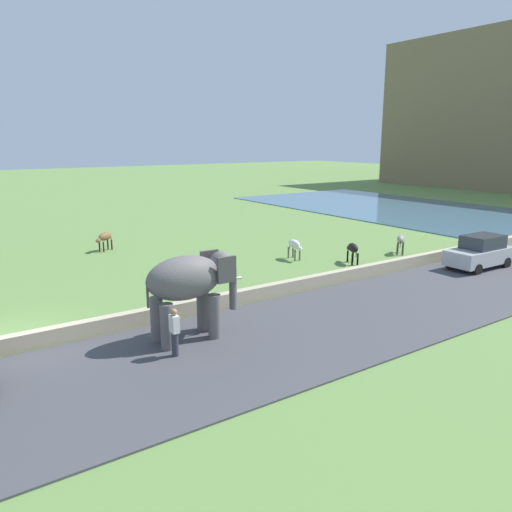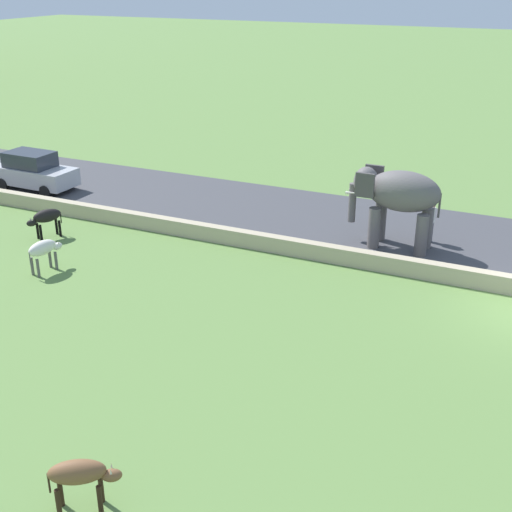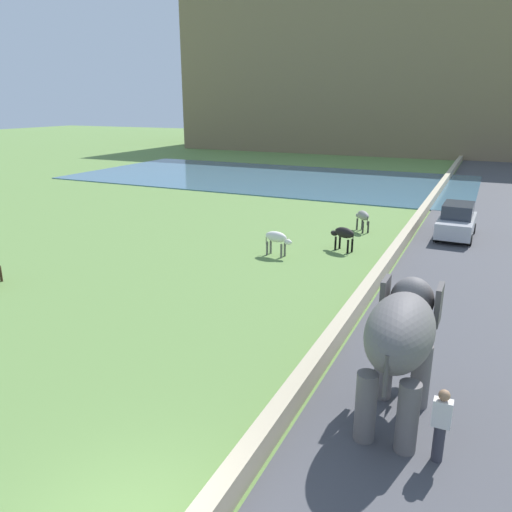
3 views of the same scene
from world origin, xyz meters
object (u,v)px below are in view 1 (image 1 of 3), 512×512
Objects in this scene: cow_black at (353,249)px; cow_brown at (105,238)px; elephant at (191,283)px; cow_grey at (401,240)px; car_silver at (480,252)px; person_beside_elephant at (175,332)px; cow_white at (295,245)px.

cow_black and cow_brown have the same top height.
elephant is 2.49× the size of cow_black.
cow_black is at bearing -88.97° from cow_grey.
elephant is 17.24m from cow_grey.
car_silver is 3.10× the size of cow_grey.
person_beside_elephant is 18.59m from cow_grey.
car_silver is at bearing 93.24° from person_beside_elephant.
elephant reaches higher than cow_white.
cow_black is (-4.67, -4.79, -0.06)m from car_silver.
cow_grey is (2.46, 6.22, 0.00)m from cow_white.
cow_black is at bearing 39.64° from cow_white.
person_beside_elephant is 14.69m from cow_black.
person_beside_elephant is 0.40× the size of car_silver.
car_silver reaches higher than cow_grey.
cow_white is (-7.21, -6.89, -0.06)m from car_silver.
person_beside_elephant is at bearing -67.13° from cow_black.
cow_brown is at bearing -136.65° from cow_black.
cow_grey is at bearing -172.07° from car_silver.
person_beside_elephant reaches higher than cow_white.
car_silver is at bearing 43.70° from cow_white.
cow_white is at bearing 125.77° from person_beside_elephant.
cow_white and cow_grey have the same top height.
car_silver reaches higher than person_beside_elephant.
elephant reaches higher than cow_brown.
cow_white is at bearing 44.38° from cow_brown.
elephant is at bearing -7.39° from cow_brown.
car_silver is at bearing 44.07° from cow_brown.
cow_grey is at bearing 106.03° from elephant.
cow_grey is (-4.75, 16.53, -1.20)m from elephant.
cow_white is 1.09× the size of cow_grey.
cow_grey is at bearing 68.46° from cow_white.
car_silver is 9.97m from cow_white.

